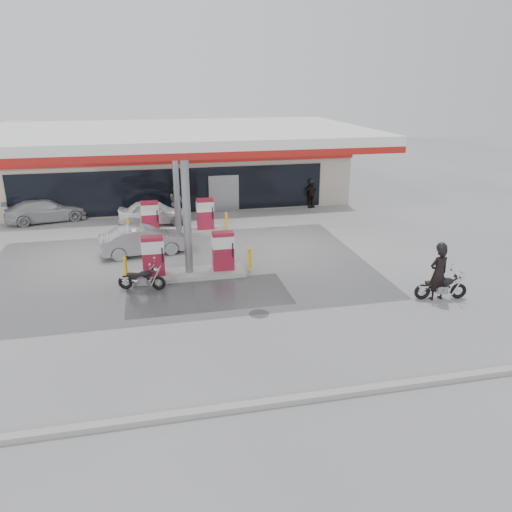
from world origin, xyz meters
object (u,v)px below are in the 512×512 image
(hatchback_silver, at_px, (144,240))
(parked_car_right, at_px, (266,193))
(biker_walking, at_px, (311,194))
(pump_island_near, at_px, (189,260))
(parked_car_left, at_px, (46,210))
(biker_main, at_px, (438,273))
(main_motorcycle, at_px, (442,288))
(parked_motorcycle, at_px, (142,279))
(pump_island_far, at_px, (178,220))
(sedan_white, at_px, (154,212))
(attendant, at_px, (177,202))

(hatchback_silver, height_order, parked_car_right, hatchback_silver)
(parked_car_right, xyz_separation_m, biker_walking, (2.34, -2.20, 0.27))
(pump_island_near, bearing_deg, parked_car_left, 125.14)
(hatchback_silver, bearing_deg, parked_car_right, -49.38)
(biker_main, relative_size, biker_walking, 1.21)
(pump_island_near, relative_size, main_motorcycle, 2.67)
(main_motorcycle, bearing_deg, parked_motorcycle, 172.59)
(pump_island_far, relative_size, sedan_white, 1.35)
(attendant, xyz_separation_m, biker_walking, (8.26, 1.00, -0.17))
(main_motorcycle, distance_m, attendant, 15.61)
(pump_island_far, distance_m, sedan_white, 2.50)
(parked_car_right, bearing_deg, parked_motorcycle, 149.44)
(pump_island_far, height_order, parked_motorcycle, pump_island_far)
(hatchback_silver, xyz_separation_m, biker_walking, (10.18, 6.63, 0.19))
(pump_island_near, relative_size, hatchback_silver, 1.30)
(sedan_white, xyz_separation_m, parked_car_left, (-5.85, 1.80, -0.01))
(attendant, bearing_deg, hatchback_silver, 139.20)
(parked_motorcycle, bearing_deg, pump_island_near, 43.28)
(biker_main, bearing_deg, biker_walking, -96.71)
(pump_island_far, distance_m, parked_car_left, 8.10)
(pump_island_near, height_order, main_motorcycle, pump_island_near)
(parked_motorcycle, xyz_separation_m, attendant, (2.02, 9.79, 0.59))
(pump_island_near, height_order, attendant, attendant)
(main_motorcycle, bearing_deg, biker_walking, 100.88)
(biker_main, relative_size, sedan_white, 0.53)
(attendant, xyz_separation_m, parked_car_left, (-7.19, 1.20, -0.37))
(main_motorcycle, bearing_deg, attendant, 132.96)
(parked_motorcycle, distance_m, attendant, 10.01)
(attendant, bearing_deg, biker_walking, -105.10)
(parked_motorcycle, relative_size, sedan_white, 0.47)
(pump_island_far, bearing_deg, main_motorcycle, -49.39)
(pump_island_far, height_order, biker_main, biker_main)
(pump_island_far, distance_m, attendant, 2.82)
(sedan_white, height_order, hatchback_silver, same)
(hatchback_silver, relative_size, biker_walking, 2.34)
(attendant, bearing_deg, sedan_white, 92.13)
(pump_island_near, bearing_deg, pump_island_far, 90.00)
(pump_island_far, bearing_deg, biker_main, -49.93)
(biker_main, distance_m, parked_car_left, 21.09)
(pump_island_far, height_order, parked_car_right, pump_island_far)
(pump_island_near, xyz_separation_m, hatchback_silver, (-1.76, 3.17, -0.06))
(biker_main, bearing_deg, hatchback_silver, -42.79)
(parked_motorcycle, xyz_separation_m, parked_car_right, (7.94, 12.99, 0.15))
(parked_car_left, bearing_deg, main_motorcycle, -145.83)
(main_motorcycle, xyz_separation_m, parked_car_right, (-2.68, 16.21, 0.13))
(biker_walking, bearing_deg, parked_motorcycle, -155.31)
(biker_main, bearing_deg, parked_car_right, -88.56)
(pump_island_near, relative_size, parked_car_left, 1.16)
(pump_island_near, relative_size, biker_walking, 3.05)
(biker_main, bearing_deg, pump_island_far, -57.25)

